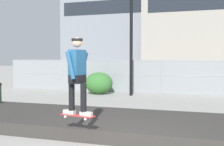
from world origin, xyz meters
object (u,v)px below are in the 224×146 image
skateboard (78,115)px  parked_car_near (94,75)px  parked_car_mid (181,76)px  street_lamp (131,15)px  shrub_left (99,83)px  skater (77,72)px

skateboard → parked_car_near: bearing=109.1°
parked_car_mid → street_lamp: bearing=-125.7°
street_lamp → parked_car_mid: size_ratio=1.49×
parked_car_near → shrub_left: 3.82m
street_lamp → parked_car_near: street_lamp is taller
street_lamp → parked_car_near: bearing=134.1°
street_lamp → skater: bearing=-85.3°
parked_car_near → street_lamp: bearing=-45.9°
skateboard → skater: 0.95m
shrub_left → street_lamp: bearing=-1.7°
skater → parked_car_mid: skater is taller
skateboard → street_lamp: 9.00m
parked_car_mid → shrub_left: 5.29m
skateboard → parked_car_mid: (1.69, 11.56, 0.17)m
skater → parked_car_near: size_ratio=0.37×
street_lamp → parked_car_mid: 5.26m
street_lamp → parked_car_mid: bearing=54.3°
street_lamp → shrub_left: (-1.80, 0.05, -3.59)m
parked_car_mid → shrub_left: (-4.17, -3.24, -0.25)m
skater → shrub_left: skater is taller
skater → parked_car_near: 12.48m
skater → street_lamp: size_ratio=0.25×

